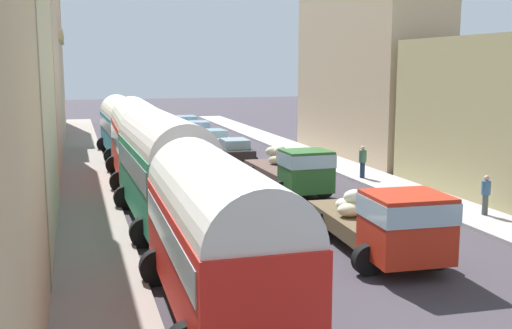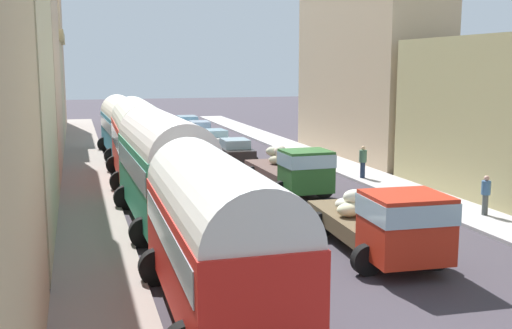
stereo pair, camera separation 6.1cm
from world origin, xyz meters
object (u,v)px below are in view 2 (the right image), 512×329
Objects in this scene: parked_bus_0 at (217,230)px; cargo_truck_0 at (385,221)px; cargo_truck_1 at (293,169)px; car_0 at (235,151)px; pedestrian_1 at (363,161)px; car_3 at (187,125)px; parked_bus_1 at (163,163)px; parked_bus_2 at (139,136)px; parked_bus_3 at (125,124)px; car_7 at (148,127)px; car_2 at (200,132)px; car_5 at (181,154)px; pedestrian_3 at (486,194)px; car_6 at (169,139)px; car_1 at (215,140)px; car_4 at (262,219)px.

cargo_truck_0 is (5.88, 2.65, -0.89)m from parked_bus_0.
cargo_truck_1 is 1.84× the size of car_0.
car_3 is at bearing 101.77° from pedestrian_1.
parked_bus_1 is 9.00m from parked_bus_2.
parked_bus_3 reaches higher than car_7.
car_2 is at bearing 90.98° from cargo_truck_1.
car_5 is at bearing -101.26° from car_3.
car_5 is (-3.73, 8.97, -0.38)m from cargo_truck_1.
cargo_truck_1 reaches higher than car_3.
car_3 is 2.52× the size of pedestrian_3.
parked_bus_2 reaches higher than car_2.
parked_bus_2 is at bearing -106.64° from car_3.
pedestrian_3 is at bearing -68.48° from car_6.
pedestrian_3 is (12.18, -20.74, -1.16)m from parked_bus_3.
parked_bus_3 is at bearing 132.74° from pedestrian_1.
car_7 is (-0.16, 15.64, 0.05)m from car_5.
car_6 is at bearing 74.00° from parked_bus_2.
cargo_truck_0 is at bearing -90.94° from car_0.
car_0 is 0.95× the size of car_6.
pedestrian_1 reaches higher than pedestrian_3.
car_0 is at bearing 64.92° from parked_bus_1.
pedestrian_1 is 1.06× the size of pedestrian_3.
pedestrian_3 is (12.18, -2.74, -1.36)m from parked_bus_1.
parked_bus_1 is 12.56m from pedestrian_3.
cargo_truck_1 is (6.55, 3.81, -1.16)m from parked_bus_1.
pedestrian_3 is (5.98, -21.49, 0.20)m from car_1.
car_7 is (2.67, 37.43, -1.29)m from parked_bus_0.
parked_bus_2 reaches higher than car_6.
parked_bus_3 is 6.39m from car_1.
car_7 is (-3.53, 15.18, 0.08)m from car_0.
car_4 is at bearing -95.72° from car_3.
car_7 is at bearing 110.68° from pedestrian_1.
car_0 is (6.20, 13.25, -1.58)m from parked_bus_1.
cargo_truck_0 is 19.60m from car_0.
parked_bus_2 is 1.91× the size of car_5.
pedestrian_3 is at bearing -79.57° from car_3.
car_0 is (0.32, 19.60, -0.48)m from cargo_truck_0.
parked_bus_2 reaches higher than car_1.
cargo_truck_1 is 9.45m from car_0.
cargo_truck_1 is at bearing -87.88° from car_0.
pedestrian_1 is (7.99, -14.17, 0.22)m from car_6.
car_0 is 1.02× the size of car_1.
pedestrian_3 is (5.98, -32.49, 0.16)m from car_3.
car_3 is (-0.00, 16.50, 0.06)m from car_0.
pedestrian_3 is at bearing -58.94° from car_5.
cargo_truck_1 is at bearing -38.37° from parked_bus_2.
car_2 is at bearing 102.49° from pedestrian_3.
car_4 is at bearing -132.33° from pedestrian_1.
parked_bus_3 is 8.90m from car_2.
parked_bus_0 is 23.14m from car_0.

